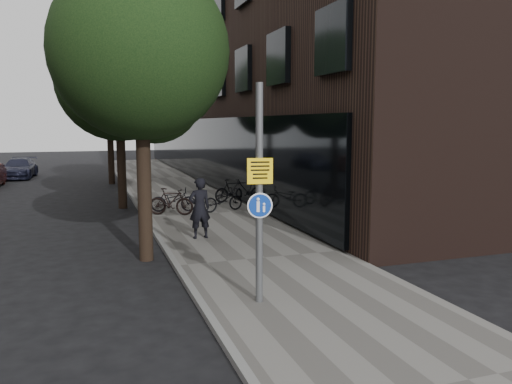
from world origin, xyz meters
name	(u,v)px	position (x,y,z in m)	size (l,w,h in m)	color
ground	(311,308)	(0.00, 0.00, 0.00)	(120.00, 120.00, 0.00)	black
sidewalk	(206,215)	(0.25, 10.00, 0.06)	(4.50, 60.00, 0.12)	slate
curb_edge	(146,218)	(-2.00, 10.00, 0.07)	(0.15, 60.00, 0.13)	slate
building_right_dark_brick	(288,37)	(8.50, 22.00, 9.00)	(12.00, 40.00, 18.00)	black
street_tree_near	(143,59)	(-2.53, 4.64, 5.11)	(4.40, 4.40, 7.50)	black
street_tree_mid	(120,84)	(-2.53, 13.14, 5.11)	(5.00, 5.00, 7.80)	black
street_tree_far	(110,96)	(-2.53, 22.14, 5.11)	(5.00, 5.00, 7.80)	black
signpost	(259,194)	(-0.93, 0.37, 2.21)	(0.48, 0.14, 4.14)	#595B5E
pedestrian	(200,208)	(-0.85, 6.01, 1.03)	(0.66, 0.44, 1.82)	black
parked_bike_facade_near	(223,200)	(1.01, 10.26, 0.58)	(0.61, 1.74, 0.91)	black
parked_bike_facade_far	(232,190)	(2.00, 12.45, 0.62)	(0.47, 1.68, 1.01)	black
parked_bike_curb_near	(174,200)	(-0.83, 10.82, 0.58)	(0.61, 1.76, 0.92)	black
parked_bike_curb_far	(171,202)	(-1.05, 10.10, 0.63)	(0.48, 1.70, 1.02)	black
parked_car_far	(19,168)	(-8.13, 27.23, 0.65)	(1.81, 4.46, 1.29)	#1B1E32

